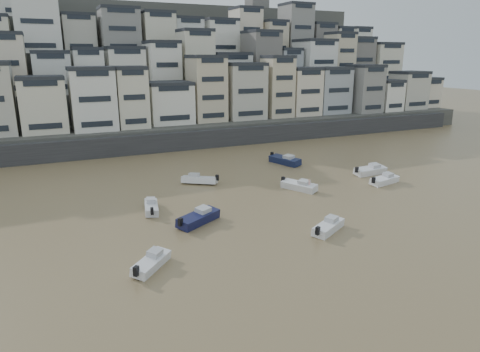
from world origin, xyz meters
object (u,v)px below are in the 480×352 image
boat_h (199,178)px  boat_e (299,185)px  boat_d (385,179)px  boat_f (151,206)px  boat_g (370,169)px  person_pink (309,185)px  boat_i (285,159)px  boat_j (151,261)px  boat_a (328,225)px  boat_c (198,216)px

boat_h → boat_e: (11.21, -8.44, 0.00)m
boat_h → boat_d: bearing=-170.7°
boat_f → boat_h: (8.82, 8.29, 0.06)m
boat_g → person_pink: size_ratio=3.36×
boat_f → boat_h: size_ratio=0.92×
boat_f → boat_e: bearing=-79.4°
person_pink → boat_i: bearing=71.5°
boat_i → boat_j: (-28.88, -26.93, -0.20)m
boat_e → boat_a: boat_e is taller
boat_h → boat_c: (-5.07, -14.11, 0.06)m
boat_j → boat_g: bearing=-23.4°
boat_f → boat_a: boat_a is taller
boat_h → boat_g: 26.04m
boat_a → person_pink: (5.62, 12.15, 0.16)m
boat_e → boat_a: 14.18m
boat_i → boat_h: boat_i is taller
boat_h → boat_g: bearing=-159.8°
boat_h → boat_i: bearing=-129.6°
boat_d → boat_g: (1.54, 4.70, 0.07)m
boat_i → boat_a: bearing=-38.4°
boat_j → boat_a: boat_a is taller
boat_c → person_pink: (17.04, 4.49, 0.06)m
boat_i → boat_d: bearing=6.6°
boat_g → boat_c: 31.32m
boat_f → boat_h: 12.11m
boat_h → boat_j: (-12.08, -22.08, -0.08)m
boat_g → boat_a: 24.41m
boat_h → person_pink: person_pink is taller
boat_i → boat_g: size_ratio=1.09×
boat_c → boat_d: bearing=-24.1°
boat_g → boat_j: bearing=-160.0°
boat_f → boat_c: 6.92m
boat_j → boat_e: 26.99m
boat_i → boat_j: bearing=-64.0°
boat_j → person_pink: person_pink is taller
boat_f → boat_c: (3.75, -5.82, 0.13)m
boat_i → boat_d: 17.32m
boat_e → boat_f: bearing=-116.2°
boat_d → boat_c: size_ratio=0.90×
boat_f → boat_i: (25.62, 13.15, 0.19)m
boat_j → boat_c: bearing=2.4°
boat_g → person_pink: (-13.30, -3.29, 0.07)m
boat_f → boat_i: bearing=-51.8°
boat_h → boat_a: bearing=140.5°
boat_e → person_pink: (0.75, -1.18, 0.12)m
boat_h → boat_a: (6.35, -21.77, -0.04)m
boat_j → boat_f: bearing=30.4°
boat_g → boat_c: (-30.34, -7.78, 0.01)m
boat_j → boat_e: (23.29, 13.64, 0.08)m
boat_h → boat_c: boat_c is taller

